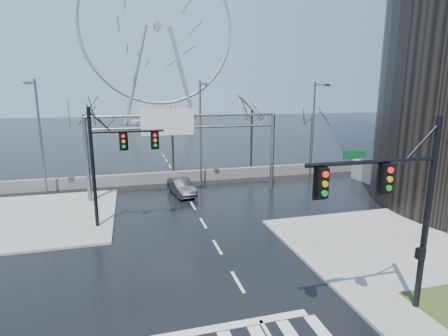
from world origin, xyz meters
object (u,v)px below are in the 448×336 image
object	(u,v)px
car	(182,187)
sign_gantry	(181,137)
signal_mast_near	(401,200)
signal_mast_far	(111,156)
ferris_wheel	(158,33)

from	to	relation	value
car	sign_gantry	bearing A→B (deg)	-93.80
signal_mast_near	signal_mast_far	size ratio (longest dim) A/B	1.00
signal_mast_near	sign_gantry	xyz separation A→B (m)	(-5.52, 19.00, 0.31)
signal_mast_far	car	xyz separation A→B (m)	(5.46, 6.39, -4.12)
sign_gantry	car	distance (m)	4.48
ferris_wheel	car	xyz separation A→B (m)	(-5.41, -79.65, -25.42)
sign_gantry	ferris_wheel	world-z (taller)	ferris_wheel
signal_mast_near	sign_gantry	world-z (taller)	signal_mast_near
sign_gantry	car	bearing A→B (deg)	95.44
ferris_wheel	signal_mast_near	bearing A→B (deg)	-89.92
signal_mast_near	sign_gantry	size ratio (longest dim) A/B	0.49
signal_mast_far	ferris_wheel	xyz separation A→B (m)	(10.87, 86.04, 21.30)
sign_gantry	signal_mast_far	bearing A→B (deg)	-132.47
sign_gantry	ferris_wheel	xyz separation A→B (m)	(5.38, 80.04, 20.95)
sign_gantry	signal_mast_near	bearing A→B (deg)	-73.81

